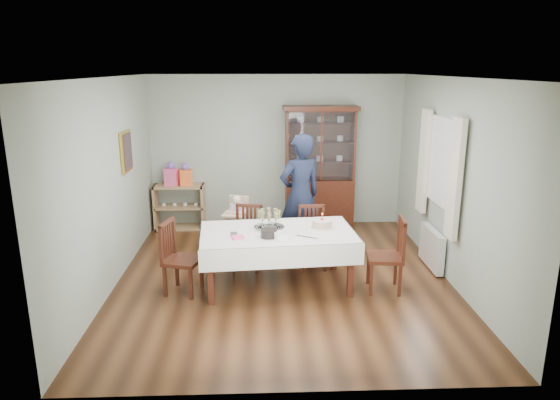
{
  "coord_description": "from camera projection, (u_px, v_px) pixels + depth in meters",
  "views": [
    {
      "loc": [
        -0.3,
        -6.37,
        2.83
      ],
      "look_at": [
        -0.03,
        0.2,
        1.07
      ],
      "focal_mm": 32.0,
      "sensor_mm": 36.0,
      "label": 1
    }
  ],
  "objects": [
    {
      "name": "champagne_tray",
      "position": [
        269.0,
        223.0,
        6.57
      ],
      "size": [
        0.41,
        0.41,
        0.25
      ],
      "color": "silver",
      "rests_on": "dining_table"
    },
    {
      "name": "china_cabinet",
      "position": [
        320.0,
        166.0,
        8.81
      ],
      "size": [
        1.3,
        0.48,
        2.18
      ],
      "color": "#422110",
      "rests_on": "floor"
    },
    {
      "name": "picture_frame",
      "position": [
        126.0,
        151.0,
        7.15
      ],
      "size": [
        0.04,
        0.48,
        0.58
      ],
      "primitive_type": "cube",
      "color": "gold",
      "rests_on": "room_shell"
    },
    {
      "name": "chair_end_right",
      "position": [
        385.0,
        269.0,
        6.46
      ],
      "size": [
        0.48,
        0.48,
        0.98
      ],
      "rotation": [
        0.0,
        0.0,
        -1.68
      ],
      "color": "#422110",
      "rests_on": "floor"
    },
    {
      "name": "plate_stack_white",
      "position": [
        282.0,
        236.0,
        6.17
      ],
      "size": [
        0.2,
        0.2,
        0.09
      ],
      "primitive_type": "cylinder",
      "rotation": [
        0.0,
        0.0,
        0.0
      ],
      "color": "white",
      "rests_on": "dining_table"
    },
    {
      "name": "curtain_right",
      "position": [
        424.0,
        161.0,
        7.49
      ],
      "size": [
        0.07,
        0.3,
        1.55
      ],
      "primitive_type": "cube",
      "color": "silver",
      "rests_on": "room_shell"
    },
    {
      "name": "woman",
      "position": [
        300.0,
        195.0,
        7.57
      ],
      "size": [
        0.81,
        0.69,
        1.87
      ],
      "primitive_type": "imported",
      "rotation": [
        0.0,
        0.0,
        3.57
      ],
      "color": "black",
      "rests_on": "floor"
    },
    {
      "name": "high_chair",
      "position": [
        237.0,
        232.0,
        7.67
      ],
      "size": [
        0.52,
        0.52,
        0.94
      ],
      "rotation": [
        0.0,
        0.0,
        -0.3
      ],
      "color": "black",
      "rests_on": "floor"
    },
    {
      "name": "cutlery",
      "position": [
        231.0,
        234.0,
        6.35
      ],
      "size": [
        0.11,
        0.16,
        0.01
      ],
      "primitive_type": null,
      "rotation": [
        0.0,
        0.0,
        -0.01
      ],
      "color": "silver",
      "rests_on": "dining_table"
    },
    {
      "name": "chair_far_left",
      "position": [
        248.0,
        250.0,
        7.19
      ],
      "size": [
        0.47,
        0.47,
        0.91
      ],
      "rotation": [
        0.0,
        0.0,
        -0.17
      ],
      "color": "#422110",
      "rests_on": "floor"
    },
    {
      "name": "birthday_cake",
      "position": [
        322.0,
        224.0,
        6.58
      ],
      "size": [
        0.3,
        0.3,
        0.21
      ],
      "color": "white",
      "rests_on": "dining_table"
    },
    {
      "name": "dining_table",
      "position": [
        277.0,
        258.0,
        6.56
      ],
      "size": [
        2.09,
        1.31,
        0.76
      ],
      "rotation": [
        0.0,
        0.0,
        0.08
      ],
      "color": "#422110",
      "rests_on": "floor"
    },
    {
      "name": "plate_stack_dark",
      "position": [
        269.0,
        233.0,
        6.24
      ],
      "size": [
        0.27,
        0.27,
        0.1
      ],
      "primitive_type": "cylinder",
      "rotation": [
        0.0,
        0.0,
        -0.38
      ],
      "color": "black",
      "rests_on": "dining_table"
    },
    {
      "name": "chair_far_right",
      "position": [
        313.0,
        249.0,
        7.22
      ],
      "size": [
        0.42,
        0.42,
        0.89
      ],
      "rotation": [
        0.0,
        0.0,
        0.05
      ],
      "color": "#422110",
      "rests_on": "floor"
    },
    {
      "name": "sideboard",
      "position": [
        180.0,
        207.0,
        8.92
      ],
      "size": [
        0.9,
        0.38,
        0.8
      ],
      "color": "tan",
      "rests_on": "floor"
    },
    {
      "name": "floor",
      "position": [
        283.0,
        278.0,
        6.89
      ],
      "size": [
        5.0,
        5.0,
        0.0
      ],
      "primitive_type": "plane",
      "color": "#593319",
      "rests_on": "ground"
    },
    {
      "name": "curtain_left",
      "position": [
        455.0,
        179.0,
        6.29
      ],
      "size": [
        0.07,
        0.3,
        1.55
      ],
      "primitive_type": "cube",
      "color": "silver",
      "rests_on": "room_shell"
    },
    {
      "name": "cake_knife",
      "position": [
        306.0,
        237.0,
        6.24
      ],
      "size": [
        0.27,
        0.17,
        0.01
      ],
      "primitive_type": "cube",
      "rotation": [
        0.0,
        0.0,
        -0.53
      ],
      "color": "silver",
      "rests_on": "dining_table"
    },
    {
      "name": "napkin_stack",
      "position": [
        238.0,
        237.0,
        6.21
      ],
      "size": [
        0.18,
        0.18,
        0.02
      ],
      "primitive_type": "cube",
      "rotation": [
        0.0,
        0.0,
        0.25
      ],
      "color": "#FF5D9C",
      "rests_on": "dining_table"
    },
    {
      "name": "gift_bag_pink",
      "position": [
        171.0,
        175.0,
        8.74
      ],
      "size": [
        0.25,
        0.19,
        0.42
      ],
      "color": "#FF5D9C",
      "rests_on": "sideboard"
    },
    {
      "name": "room_shell",
      "position": [
        281.0,
        150.0,
        6.96
      ],
      "size": [
        5.0,
        5.0,
        5.0
      ],
      "color": "#9EAA99",
      "rests_on": "floor"
    },
    {
      "name": "gift_bag_orange",
      "position": [
        186.0,
        175.0,
        8.76
      ],
      "size": [
        0.25,
        0.2,
        0.4
      ],
      "color": "orange",
      "rests_on": "sideboard"
    },
    {
      "name": "radiator",
      "position": [
        432.0,
        248.0,
        7.19
      ],
      "size": [
        0.1,
        0.8,
        0.55
      ],
      "primitive_type": "cube",
      "color": "white",
      "rests_on": "floor"
    },
    {
      "name": "chair_end_left",
      "position": [
        182.0,
        272.0,
        6.4
      ],
      "size": [
        0.53,
        0.53,
        0.95
      ],
      "rotation": [
        0.0,
        0.0,
        1.29
      ],
      "color": "#422110",
      "rests_on": "floor"
    },
    {
      "name": "window",
      "position": [
        443.0,
        162.0,
        6.86
      ],
      "size": [
        0.04,
        1.02,
        1.22
      ],
      "primitive_type": "cube",
      "color": "white",
      "rests_on": "room_shell"
    }
  ]
}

